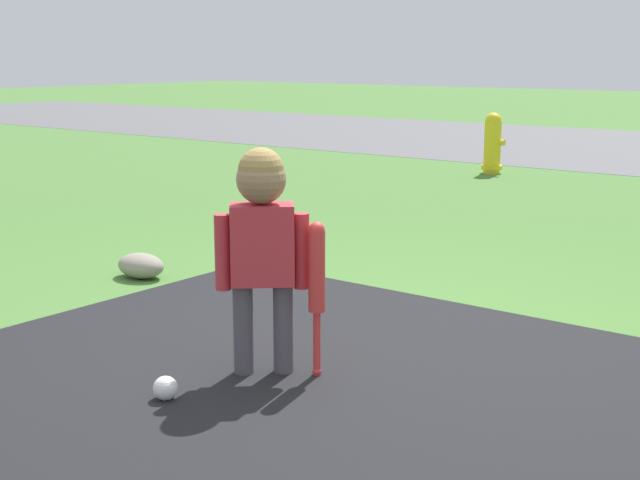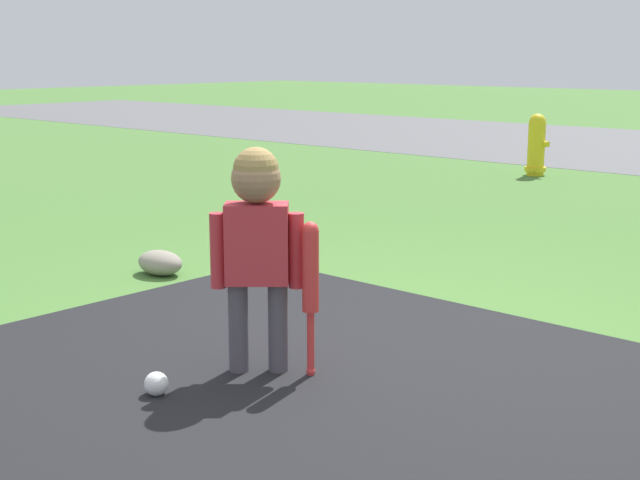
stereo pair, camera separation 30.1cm
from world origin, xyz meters
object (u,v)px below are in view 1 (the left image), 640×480
baseball_bat (317,277)px  sports_ball (165,388)px  child (262,229)px  fire_hydrant (493,144)px

baseball_bat → sports_ball: baseball_bat is taller
sports_ball → baseball_bat: bearing=62.1°
child → sports_ball: size_ratio=9.92×
child → sports_ball: bearing=-144.9°
baseball_bat → fire_hydrant: fire_hydrant is taller
child → fire_hydrant: bearing=66.8°
sports_ball → child: bearing=77.3°
child → fire_hydrant: child is taller
sports_ball → fire_hydrant: size_ratio=0.14×
baseball_bat → sports_ball: (-0.31, -0.59, -0.39)m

